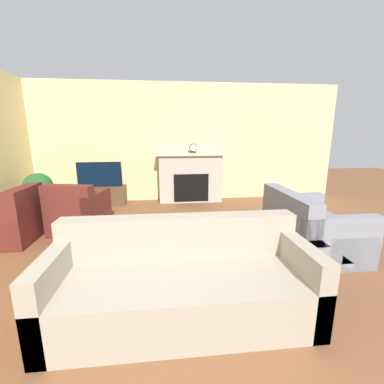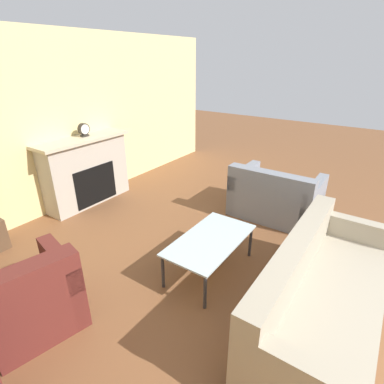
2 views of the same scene
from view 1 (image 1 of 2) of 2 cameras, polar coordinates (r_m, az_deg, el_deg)
wall_back at (r=6.12m, az=-7.60°, el=10.72°), size 8.58×0.06×2.70m
fireplace at (r=5.99m, az=-0.37°, el=3.51°), size 1.56×0.46×1.13m
tv_stand at (r=6.13m, az=-19.52°, el=-0.70°), size 1.08×0.40×0.42m
tv at (r=6.04m, az=-19.86°, el=3.71°), size 0.95×0.06×0.54m
couch_sectional at (r=2.37m, az=-2.21°, el=-19.71°), size 2.19×0.85×0.82m
couch_loveseat at (r=3.87m, az=24.53°, el=-7.60°), size 0.93×1.26×0.82m
armchair_by_window at (r=4.64m, az=-35.66°, el=-5.46°), size 0.79×0.80×0.82m
armchair_accent at (r=4.53m, az=-23.90°, el=-4.44°), size 0.90×0.90×0.82m
coffee_table at (r=3.43m, az=-2.48°, el=-7.16°), size 1.13×0.61×0.43m
potted_plant at (r=5.79m, az=-30.94°, el=0.78°), size 0.54×0.54×0.83m
mantel_clock at (r=5.93m, az=0.28°, el=9.74°), size 0.18×0.07×0.21m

